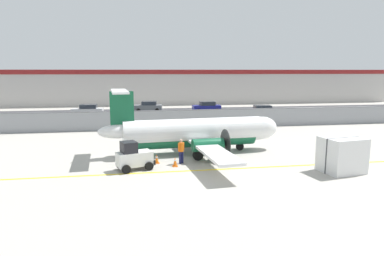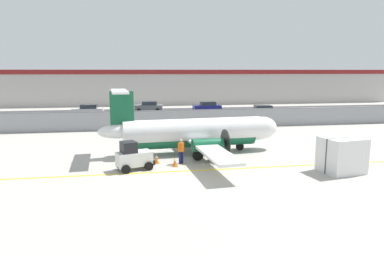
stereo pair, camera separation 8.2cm
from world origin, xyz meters
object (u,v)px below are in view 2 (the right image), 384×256
at_px(traffic_cone_far_left, 191,142).
at_px(baggage_tug, 133,157).
at_px(commuter_airplane, 197,133).
at_px(traffic_cone_near_right, 157,159).
at_px(traffic_cone_near_left, 175,162).
at_px(parked_car_1, 149,107).
at_px(parked_car_0, 88,110).
at_px(cargo_container, 342,155).
at_px(parked_car_3, 262,111).
at_px(ground_crew_worker, 181,150).
at_px(parked_car_2, 207,107).

bearing_deg(traffic_cone_far_left, baggage_tug, -126.50).
distance_m(commuter_airplane, traffic_cone_near_right, 4.37).
height_order(baggage_tug, traffic_cone_near_right, baggage_tug).
relative_size(traffic_cone_near_left, parked_car_1, 0.15).
xyz_separation_m(traffic_cone_near_right, parked_car_0, (-7.92, 26.10, 0.58)).
bearing_deg(traffic_cone_far_left, commuter_airplane, -88.28).
relative_size(traffic_cone_near_right, parked_car_1, 0.15).
xyz_separation_m(baggage_tug, traffic_cone_far_left, (4.77, 6.44, -0.54)).
relative_size(baggage_tug, cargo_container, 0.95).
bearing_deg(parked_car_1, traffic_cone_near_right, 96.38).
relative_size(cargo_container, traffic_cone_near_right, 4.22).
relative_size(cargo_container, traffic_cone_far_left, 4.22).
bearing_deg(traffic_cone_near_left, parked_car_3, 56.83).
bearing_deg(traffic_cone_near_right, parked_car_1, 88.82).
height_order(commuter_airplane, ground_crew_worker, commuter_airplane).
distance_m(parked_car_0, parked_car_3, 23.97).
bearing_deg(cargo_container, commuter_airplane, 131.44).
height_order(commuter_airplane, traffic_cone_near_right, commuter_airplane).
height_order(commuter_airplane, parked_car_2, commuter_airplane).
distance_m(ground_crew_worker, traffic_cone_near_left, 1.04).
xyz_separation_m(cargo_container, parked_car_0, (-19.25, 30.02, -0.21)).
xyz_separation_m(cargo_container, traffic_cone_far_left, (-8.11, 9.03, -0.79)).
distance_m(parked_car_0, parked_car_2, 17.31).
bearing_deg(baggage_tug, ground_crew_worker, -1.53).
bearing_deg(ground_crew_worker, cargo_container, -144.26).
distance_m(cargo_container, traffic_cone_near_left, 10.62).
relative_size(traffic_cone_near_right, traffic_cone_far_left, 1.00).
distance_m(ground_crew_worker, parked_car_1, 29.97).
relative_size(traffic_cone_far_left, parked_car_3, 0.15).
distance_m(traffic_cone_near_left, parked_car_2, 29.80).
distance_m(traffic_cone_far_left, parked_car_3, 20.05).
height_order(commuter_airplane, parked_car_3, commuter_airplane).
xyz_separation_m(traffic_cone_near_left, parked_car_2, (8.16, 28.66, 0.58)).
height_order(ground_crew_worker, traffic_cone_near_left, ground_crew_worker).
bearing_deg(parked_car_3, traffic_cone_near_left, 62.63).
height_order(ground_crew_worker, parked_car_2, same).
bearing_deg(parked_car_2, parked_car_0, 3.58).
xyz_separation_m(parked_car_0, parked_car_1, (8.53, 3.53, 0.00)).
distance_m(ground_crew_worker, parked_car_0, 28.10).
bearing_deg(baggage_tug, parked_car_3, 33.46).
xyz_separation_m(traffic_cone_far_left, parked_car_0, (-11.14, 20.99, 0.58)).
distance_m(cargo_container, parked_car_3, 25.22).
distance_m(commuter_airplane, parked_car_3, 22.08).
bearing_deg(parked_car_1, ground_crew_worker, 99.58).
xyz_separation_m(ground_crew_worker, traffic_cone_near_right, (-1.66, 0.32, -0.64)).
bearing_deg(ground_crew_worker, commuter_airplane, -63.46).
xyz_separation_m(baggage_tug, parked_car_0, (-6.37, 27.44, 0.04)).
bearing_deg(commuter_airplane, traffic_cone_far_left, 86.72).
bearing_deg(parked_car_1, parked_car_2, 175.04).
bearing_deg(parked_car_0, cargo_container, 124.34).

